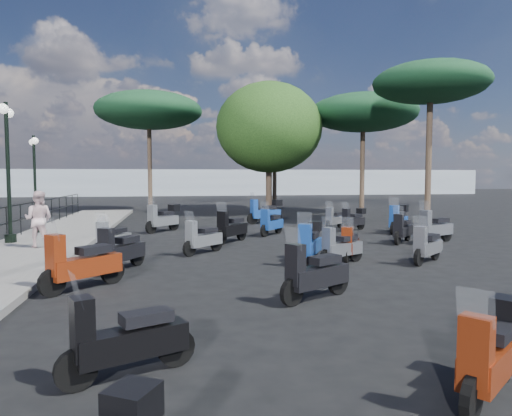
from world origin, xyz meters
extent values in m
plane|color=black|center=(0.00, 0.00, 0.00)|extent=(120.00, 120.00, 0.00)
cube|color=#63615F|center=(-6.50, 3.00, 0.07)|extent=(3.00, 30.00, 0.15)
cylinder|color=black|center=(-7.80, 4.85, 0.70)|extent=(0.04, 0.04, 1.10)
cylinder|color=black|center=(-7.80, 6.22, 0.70)|extent=(0.04, 0.04, 1.10)
cylinder|color=black|center=(-7.80, 7.59, 0.70)|extent=(0.04, 0.04, 1.10)
cylinder|color=black|center=(-7.80, 8.96, 0.70)|extent=(0.04, 0.04, 1.10)
cylinder|color=black|center=(-7.80, 10.33, 0.70)|extent=(0.04, 0.04, 1.10)
cylinder|color=black|center=(-7.80, 11.69, 0.70)|extent=(0.04, 0.04, 1.10)
cylinder|color=black|center=(-7.80, 13.06, 0.70)|extent=(0.04, 0.04, 1.10)
cylinder|color=black|center=(-7.80, 14.43, 0.70)|extent=(0.04, 0.04, 1.10)
cylinder|color=black|center=(-7.80, 15.80, 0.70)|extent=(0.04, 0.04, 1.10)
cylinder|color=black|center=(-7.48, 4.21, 0.28)|extent=(0.35, 0.35, 0.26)
cylinder|color=black|center=(-7.48, 4.21, 2.34)|extent=(0.12, 0.12, 4.38)
cylinder|color=black|center=(-7.48, 4.21, 4.37)|extent=(0.22, 0.98, 0.04)
sphere|color=white|center=(-7.56, 4.70, 4.26)|extent=(0.31, 0.31, 0.31)
sphere|color=white|center=(-7.39, 3.73, 4.26)|extent=(0.31, 0.31, 0.31)
cylinder|color=black|center=(-7.45, 6.82, 0.26)|extent=(0.29, 0.29, 0.21)
cylinder|color=black|center=(-7.45, 6.82, 1.94)|extent=(0.10, 0.10, 3.58)
cylinder|color=black|center=(-7.45, 6.82, 3.60)|extent=(0.33, 0.76, 0.04)
sphere|color=white|center=(-7.59, 7.19, 3.51)|extent=(0.25, 0.25, 0.25)
sphere|color=white|center=(-7.30, 6.44, 3.51)|extent=(0.25, 0.25, 0.25)
imported|color=beige|center=(-6.29, 3.01, 0.98)|extent=(0.88, 0.73, 1.66)
cylinder|color=black|center=(-3.33, -6.34, 0.23)|extent=(0.45, 0.27, 0.45)
cylinder|color=black|center=(-2.30, -5.88, 0.23)|extent=(0.45, 0.27, 0.45)
cube|color=black|center=(-2.77, -6.09, 0.39)|extent=(1.24, 0.79, 0.32)
cube|color=black|center=(-2.63, -6.02, 0.66)|extent=(0.63, 0.49, 0.13)
cube|color=black|center=(-3.26, -6.31, 0.66)|extent=(0.30, 0.34, 0.66)
plane|color=white|center=(-3.31, -6.33, 1.08)|extent=(0.21, 0.36, 0.35)
cylinder|color=black|center=(-4.58, -2.36, 0.26)|extent=(0.46, 0.45, 0.53)
cylinder|color=black|center=(-3.62, -1.44, 0.26)|extent=(0.46, 0.45, 0.53)
cube|color=maroon|center=(-4.06, -1.86, 0.46)|extent=(1.30, 1.26, 0.38)
cube|color=black|center=(-3.92, -1.73, 0.77)|extent=(0.71, 0.70, 0.15)
cube|color=maroon|center=(-4.52, -2.29, 0.77)|extent=(0.40, 0.41, 0.77)
plane|color=white|center=(-4.56, -2.34, 1.27)|extent=(0.35, 0.36, 0.41)
cylinder|color=black|center=(-3.91, -0.62, 0.24)|extent=(0.34, 0.47, 0.49)
cylinder|color=black|center=(-3.27, 0.43, 0.24)|extent=(0.34, 0.47, 0.49)
cube|color=black|center=(-3.56, -0.05, 0.43)|extent=(0.98, 1.31, 0.35)
cube|color=black|center=(-3.47, 0.10, 0.71)|extent=(0.58, 0.68, 0.14)
cube|color=black|center=(-3.87, -0.55, 0.71)|extent=(0.38, 0.35, 0.71)
plane|color=white|center=(-3.90, -0.60, 1.17)|extent=(0.37, 0.27, 0.38)
cylinder|color=black|center=(-4.38, 1.89, 0.22)|extent=(0.30, 0.43, 0.45)
cylinder|color=black|center=(-3.82, 2.86, 0.22)|extent=(0.30, 0.43, 0.45)
cube|color=gray|center=(-4.08, 2.42, 0.39)|extent=(0.87, 1.21, 0.32)
cube|color=black|center=(-4.00, 2.56, 0.65)|extent=(0.52, 0.62, 0.13)
cube|color=gray|center=(-4.34, 1.96, 0.65)|extent=(0.34, 0.32, 0.65)
plane|color=white|center=(-4.37, 1.91, 1.07)|extent=(0.34, 0.24, 0.35)
cylinder|color=black|center=(-3.29, 6.89, 0.26)|extent=(0.43, 0.45, 0.51)
cylinder|color=black|center=(-2.43, 7.83, 0.26)|extent=(0.43, 0.45, 0.51)
cube|color=gray|center=(-2.82, 7.40, 0.45)|extent=(1.21, 1.27, 0.36)
cube|color=black|center=(-2.70, 7.53, 0.75)|extent=(0.67, 0.69, 0.15)
cube|color=gray|center=(-3.24, 6.95, 0.75)|extent=(0.39, 0.39, 0.75)
plane|color=white|center=(-3.28, 6.91, 1.23)|extent=(0.36, 0.34, 0.40)
cube|color=black|center=(-2.41, 7.85, 0.94)|extent=(0.50, 0.50, 0.28)
cube|color=black|center=(-2.57, -8.28, 0.78)|extent=(0.40, 0.40, 0.23)
cylinder|color=black|center=(0.35, -7.57, 0.22)|extent=(0.40, 0.34, 0.44)
cylinder|color=black|center=(1.22, -6.89, 0.22)|extent=(0.40, 0.34, 0.44)
cube|color=maroon|center=(0.83, -7.20, 0.39)|extent=(1.14, 0.98, 0.31)
cube|color=black|center=(0.95, -7.10, 0.64)|extent=(0.60, 0.56, 0.13)
cube|color=maroon|center=(0.41, -7.52, 0.64)|extent=(0.33, 0.34, 0.64)
plane|color=white|center=(0.37, -7.56, 1.06)|extent=(0.27, 0.32, 0.34)
cube|color=black|center=(1.24, -6.88, 0.81)|extent=(0.43, 0.42, 0.24)
cylinder|color=black|center=(0.76, -0.56, 0.25)|extent=(0.33, 0.48, 0.49)
cylinder|color=black|center=(1.35, 0.51, 0.25)|extent=(0.33, 0.48, 0.49)
cube|color=#19459B|center=(1.08, 0.02, 0.43)|extent=(0.95, 1.33, 0.35)
cube|color=black|center=(1.17, 0.17, 0.71)|extent=(0.56, 0.68, 0.14)
cube|color=#19459B|center=(0.80, -0.49, 0.71)|extent=(0.38, 0.34, 0.71)
plane|color=white|center=(0.77, -0.54, 1.17)|extent=(0.38, 0.26, 0.38)
cube|color=black|center=(1.36, 0.53, 0.90)|extent=(0.45, 0.46, 0.27)
cylinder|color=black|center=(-1.95, 1.51, 0.23)|extent=(0.39, 0.39, 0.46)
cylinder|color=black|center=(-1.13, 2.30, 0.23)|extent=(0.39, 0.39, 0.46)
cube|color=gray|center=(-1.51, 1.94, 0.40)|extent=(1.11, 1.09, 0.32)
cube|color=black|center=(-1.39, 2.05, 0.66)|extent=(0.61, 0.60, 0.13)
cube|color=gray|center=(-1.90, 1.56, 0.66)|extent=(0.35, 0.35, 0.66)
plane|color=white|center=(-1.94, 1.52, 1.09)|extent=(0.30, 0.31, 0.35)
cylinder|color=black|center=(-0.87, 3.48, 0.25)|extent=(0.40, 0.46, 0.50)
cylinder|color=black|center=(-0.07, 4.46, 0.25)|extent=(0.40, 0.46, 0.50)
cube|color=black|center=(-0.44, 4.01, 0.44)|extent=(1.14, 1.28, 0.36)
cube|color=black|center=(-0.32, 4.15, 0.74)|extent=(0.64, 0.69, 0.15)
cube|color=black|center=(-0.82, 3.55, 0.74)|extent=(0.39, 0.38, 0.74)
plane|color=white|center=(-0.86, 3.50, 1.21)|extent=(0.36, 0.32, 0.39)
cylinder|color=black|center=(0.88, 5.18, 0.23)|extent=(0.37, 0.43, 0.47)
cylinder|color=black|center=(1.61, 6.09, 0.23)|extent=(0.37, 0.43, 0.47)
cube|color=#19459B|center=(1.28, 5.67, 0.41)|extent=(1.06, 1.20, 0.33)
cube|color=black|center=(1.38, 5.80, 0.68)|extent=(0.60, 0.64, 0.14)
cube|color=#19459B|center=(0.93, 5.24, 0.68)|extent=(0.36, 0.35, 0.68)
plane|color=white|center=(0.89, 5.19, 1.12)|extent=(0.34, 0.29, 0.36)
cylinder|color=black|center=(-0.35, -3.69, 0.25)|extent=(0.47, 0.34, 0.49)
cylinder|color=black|center=(0.71, -3.08, 0.25)|extent=(0.47, 0.34, 0.49)
cube|color=black|center=(0.23, -3.36, 0.43)|extent=(1.32, 0.97, 0.35)
cube|color=black|center=(0.38, -3.27, 0.71)|extent=(0.68, 0.57, 0.14)
cube|color=black|center=(-0.27, -3.65, 0.71)|extent=(0.35, 0.38, 0.71)
plane|color=white|center=(-0.33, -3.68, 1.17)|extent=(0.27, 0.38, 0.38)
cylinder|color=black|center=(1.34, -0.52, 0.22)|extent=(0.43, 0.30, 0.45)
cylinder|color=black|center=(2.32, 0.01, 0.22)|extent=(0.43, 0.30, 0.45)
cube|color=#52555B|center=(1.87, -0.23, 0.39)|extent=(1.21, 0.86, 0.32)
cube|color=black|center=(2.01, -0.16, 0.65)|extent=(0.62, 0.51, 0.13)
cube|color=#52555B|center=(1.41, -0.49, 0.65)|extent=(0.31, 0.34, 0.65)
plane|color=white|center=(1.36, -0.51, 1.07)|extent=(0.23, 0.34, 0.34)
cylinder|color=black|center=(1.98, -0.22, 0.21)|extent=(0.30, 0.41, 0.43)
cylinder|color=black|center=(2.53, 0.71, 0.21)|extent=(0.30, 0.41, 0.43)
cube|color=maroon|center=(2.28, 0.28, 0.37)|extent=(0.85, 1.15, 0.30)
cube|color=black|center=(2.36, 0.41, 0.62)|extent=(0.50, 0.60, 0.12)
cube|color=maroon|center=(2.02, -0.15, 0.62)|extent=(0.33, 0.31, 0.62)
plane|color=white|center=(1.99, -0.20, 1.03)|extent=(0.33, 0.23, 0.33)
cylinder|color=black|center=(1.16, 9.62, 0.27)|extent=(0.54, 0.27, 0.53)
cylinder|color=black|center=(2.42, 10.05, 0.27)|extent=(0.54, 0.27, 0.53)
cube|color=#19459B|center=(1.85, 9.85, 0.46)|extent=(1.48, 0.82, 0.38)
cube|color=black|center=(2.02, 9.91, 0.77)|extent=(0.73, 0.53, 0.15)
cube|color=#19459B|center=(1.25, 9.65, 0.77)|extent=(0.34, 0.39, 0.77)
plane|color=white|center=(1.19, 9.63, 1.27)|extent=(0.22, 0.43, 0.41)
cube|color=black|center=(2.44, 10.05, 0.97)|extent=(0.47, 0.46, 0.29)
cylinder|color=black|center=(3.63, -0.85, 0.23)|extent=(0.41, 0.36, 0.45)
cylinder|color=black|center=(4.51, -0.13, 0.23)|extent=(0.41, 0.36, 0.45)
cube|color=gray|center=(4.11, -0.46, 0.40)|extent=(1.15, 1.02, 0.32)
cube|color=black|center=(4.23, -0.36, 0.66)|extent=(0.62, 0.58, 0.13)
cube|color=gray|center=(3.69, -0.80, 0.66)|extent=(0.34, 0.35, 0.66)
plane|color=white|center=(3.65, -0.83, 1.08)|extent=(0.28, 0.32, 0.35)
cylinder|color=black|center=(4.78, 2.50, 0.23)|extent=(0.39, 0.40, 0.46)
cylinder|color=black|center=(5.57, 3.34, 0.23)|extent=(0.39, 0.40, 0.46)
cube|color=black|center=(5.21, 2.96, 0.40)|extent=(1.10, 1.13, 0.33)
cube|color=black|center=(5.32, 3.07, 0.67)|extent=(0.61, 0.62, 0.13)
cube|color=black|center=(4.83, 2.56, 0.67)|extent=(0.35, 0.35, 0.67)
plane|color=white|center=(4.79, 2.52, 1.10)|extent=(0.32, 0.31, 0.36)
cylinder|color=black|center=(3.90, 6.79, 0.21)|extent=(0.37, 0.36, 0.43)
cylinder|color=black|center=(4.68, 7.53, 0.21)|extent=(0.37, 0.36, 0.43)
cube|color=gray|center=(4.32, 7.19, 0.38)|extent=(1.05, 1.03, 0.30)
cube|color=black|center=(4.43, 7.30, 0.63)|extent=(0.57, 0.57, 0.13)
cube|color=gray|center=(3.95, 6.84, 0.63)|extent=(0.33, 0.33, 0.63)
plane|color=white|center=(3.92, 6.80, 1.03)|extent=(0.29, 0.29, 0.33)
cylinder|color=black|center=(5.64, 2.41, 0.26)|extent=(0.51, 0.32, 0.52)
cylinder|color=black|center=(6.81, 2.96, 0.26)|extent=(0.51, 0.32, 0.52)
cube|color=#52555B|center=(6.27, 2.71, 0.45)|extent=(1.42, 0.93, 0.37)
cube|color=black|center=(6.44, 2.79, 0.75)|extent=(0.72, 0.57, 0.15)
cube|color=#52555B|center=(5.71, 2.45, 0.75)|extent=(0.35, 0.39, 0.75)
plane|color=white|center=(5.65, 2.42, 1.24)|extent=(0.25, 0.41, 0.40)
cylinder|color=black|center=(5.87, 4.99, 0.26)|extent=(0.43, 0.45, 0.51)
cylinder|color=black|center=(6.75, 5.93, 0.26)|extent=(0.43, 0.45, 0.51)
cube|color=#19459B|center=(6.35, 5.50, 0.45)|extent=(1.22, 1.27, 0.36)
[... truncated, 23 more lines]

